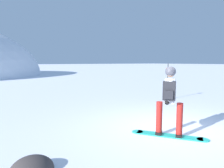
{
  "coord_description": "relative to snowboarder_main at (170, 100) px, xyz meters",
  "views": [
    {
      "loc": [
        -4.43,
        -3.58,
        1.82
      ],
      "look_at": [
        -0.22,
        2.72,
        1.0
      ],
      "focal_mm": 33.04,
      "sensor_mm": 36.0,
      "label": 1
    }
  ],
  "objects": [
    {
      "name": "ground_plane",
      "position": [
        0.58,
        0.3,
        -0.92
      ],
      "size": [
        300.0,
        300.0,
        0.0
      ],
      "primitive_type": "plane",
      "color": "white"
    },
    {
      "name": "piste_marker_near",
      "position": [
        3.81,
        3.39,
        0.1
      ],
      "size": [
        0.2,
        0.2,
        1.77
      ],
      "color": "black",
      "rests_on": "ground"
    },
    {
      "name": "snowboarder_main",
      "position": [
        0.0,
        0.0,
        0.0
      ],
      "size": [
        1.19,
        1.55,
        1.71
      ],
      "color": "#23B7A3",
      "rests_on": "ground"
    }
  ]
}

